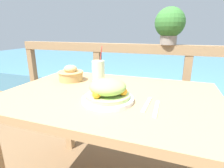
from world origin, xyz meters
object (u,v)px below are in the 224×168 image
bread_basket (71,74)px  potted_plant (170,24)px  salad_plate (108,92)px  drink_glass (98,71)px

bread_basket → potted_plant: 0.99m
salad_plate → potted_plant: (0.23, 0.97, 0.35)m
salad_plate → drink_glass: bearing=121.1°
salad_plate → bread_basket: salad_plate is taller
drink_glass → potted_plant: 0.85m
drink_glass → bread_basket: bearing=-169.8°
drink_glass → potted_plant: (0.41, 0.66, 0.32)m
bread_basket → potted_plant: bearing=49.0°
salad_plate → drink_glass: drink_glass is taller
salad_plate → drink_glass: 0.36m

